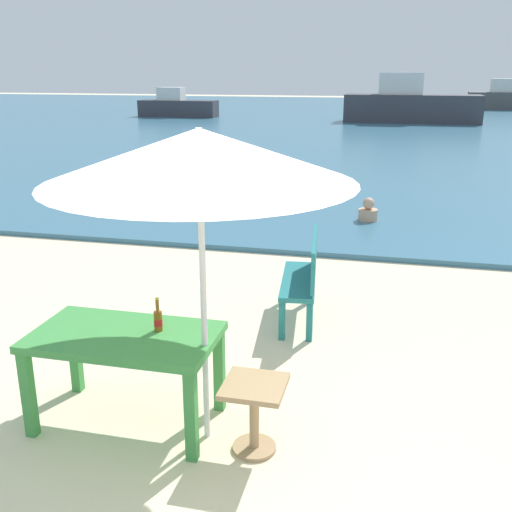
{
  "coord_description": "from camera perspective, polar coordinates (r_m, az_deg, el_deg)",
  "views": [
    {
      "loc": [
        1.1,
        -3.35,
        2.66
      ],
      "look_at": [
        -0.41,
        3.0,
        0.6
      ],
      "focal_mm": 41.65,
      "sensor_mm": 36.0,
      "label": 1
    }
  ],
  "objects": [
    {
      "name": "boat_barge",
      "position": [
        34.64,
        -7.58,
        14.07
      ],
      "size": [
        4.41,
        1.2,
        1.61
      ],
      "color": "#38383F",
      "rests_on": "sea_water"
    },
    {
      "name": "side_table_wood",
      "position": [
        4.38,
        -0.17,
        -14.29
      ],
      "size": [
        0.44,
        0.44,
        0.54
      ],
      "color": "tan",
      "rests_on": "ground_plane"
    },
    {
      "name": "boat_tanker",
      "position": [
        43.97,
        23.24,
        13.73
      ],
      "size": [
        5.43,
        1.48,
        1.97
      ],
      "color": "#4C4C4C",
      "rests_on": "sea_water"
    },
    {
      "name": "patio_umbrella",
      "position": [
        3.94,
        -5.46,
        9.53
      ],
      "size": [
        2.1,
        2.1,
        2.3
      ],
      "color": "silver",
      "rests_on": "ground_plane"
    },
    {
      "name": "swimmer_person",
      "position": [
        10.77,
        10.71,
        4.22
      ],
      "size": [
        0.34,
        0.34,
        0.41
      ],
      "color": "tan",
      "rests_on": "sea_water"
    },
    {
      "name": "beer_bottle_amber",
      "position": [
        4.57,
        -9.39,
        -6.01
      ],
      "size": [
        0.07,
        0.07,
        0.26
      ],
      "color": "brown",
      "rests_on": "picnic_table_green"
    },
    {
      "name": "boat_fishing_trawler",
      "position": [
        31.61,
        14.58,
        13.88
      ],
      "size": [
        6.65,
        1.81,
        2.42
      ],
      "color": "#38383F",
      "rests_on": "sea_water"
    },
    {
      "name": "ground_plane",
      "position": [
        4.42,
        -4.08,
        -19.57
      ],
      "size": [
        120.0,
        120.0,
        0.0
      ],
      "primitive_type": "plane",
      "color": "beige"
    },
    {
      "name": "sea_water",
      "position": [
        33.47,
        11.69,
        12.69
      ],
      "size": [
        120.0,
        50.0,
        0.08
      ],
      "primitive_type": "cube",
      "color": "#386B84",
      "rests_on": "ground_plane"
    },
    {
      "name": "bench_teal_center",
      "position": [
        6.47,
        4.75,
        -1.65
      ],
      "size": [
        0.5,
        1.23,
        0.95
      ],
      "color": "#237275",
      "rests_on": "ground_plane"
    },
    {
      "name": "picnic_table_green",
      "position": [
        4.66,
        -12.48,
        -8.49
      ],
      "size": [
        1.4,
        0.8,
        0.76
      ],
      "color": "#3D8C42",
      "rests_on": "ground_plane"
    }
  ]
}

